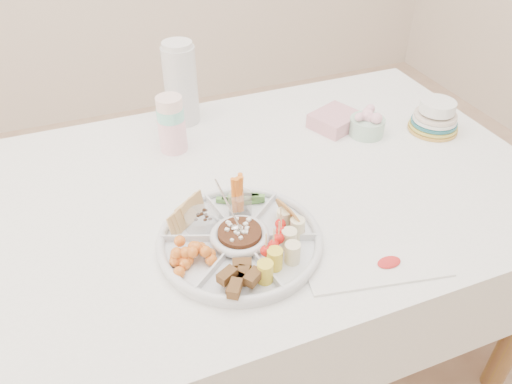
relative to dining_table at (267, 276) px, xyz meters
name	(u,v)px	position (x,y,z in m)	size (l,w,h in m)	color
floor	(265,346)	(0.00, 0.00, -0.38)	(4.00, 4.00, 0.00)	tan
dining_table	(267,276)	(0.00, 0.00, 0.00)	(1.52, 1.02, 0.76)	white
party_tray	(240,238)	(-0.16, -0.21, 0.40)	(0.38, 0.38, 0.04)	silver
bean_dip	(240,236)	(-0.16, -0.21, 0.41)	(0.10, 0.10, 0.04)	#5E2A18
tortillas	(287,213)	(-0.03, -0.19, 0.42)	(0.10, 0.10, 0.06)	#AF6C37
carrot_cucumber	(240,190)	(-0.11, -0.09, 0.44)	(0.11, 0.11, 0.10)	orange
pita_raisins	(193,214)	(-0.24, -0.11, 0.42)	(0.11, 0.11, 0.06)	tan
cherries	(188,254)	(-0.29, -0.23, 0.42)	(0.12, 0.12, 0.05)	orange
granola_chunks	(239,276)	(-0.21, -0.33, 0.42)	(0.11, 0.11, 0.05)	brown
banana_tomato	(291,246)	(-0.08, -0.31, 0.44)	(0.11, 0.11, 0.09)	#FFE587
cup_stack	(171,116)	(-0.20, 0.26, 0.49)	(0.08, 0.08, 0.23)	silver
thermos	(181,82)	(-0.13, 0.41, 0.51)	(0.10, 0.10, 0.27)	silver
flower_bowl	(367,123)	(0.38, 0.12, 0.42)	(0.11, 0.11, 0.08)	silver
napkin_stack	(335,120)	(0.31, 0.20, 0.40)	(0.14, 0.12, 0.05)	pink
plate_stack	(435,116)	(0.59, 0.06, 0.43)	(0.15, 0.15, 0.10)	yellow
placemat	(377,268)	(0.10, -0.39, 0.38)	(0.32, 0.11, 0.01)	silver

